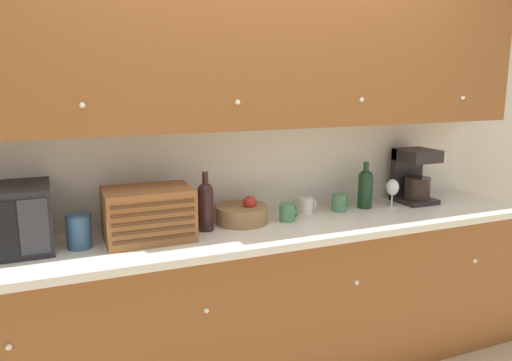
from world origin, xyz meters
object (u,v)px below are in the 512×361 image
object	(u,v)px
mug_patterned_third	(340,202)
wine_bottle	(365,187)
storage_canister	(79,231)
mug	(306,205)
mug_blue_second	(288,213)
coffee_maker	(414,175)
fruit_basket	(242,214)
bread_box	(148,214)
wine_glass	(392,188)
second_wine_bottle	(206,204)

from	to	relation	value
mug_patterned_third	wine_bottle	bearing A→B (deg)	0.05
storage_canister	mug	size ratio (longest dim) A/B	1.65
mug_blue_second	mug_patterned_third	size ratio (longest dim) A/B	0.98
mug_patterned_third	coffee_maker	bearing A→B (deg)	1.07
fruit_basket	bread_box	bearing A→B (deg)	-169.98
bread_box	wine_glass	xyz separation A→B (m)	(1.53, 0.05, -0.01)
coffee_maker	bread_box	bearing A→B (deg)	-176.16
wine_glass	coffee_maker	xyz separation A→B (m)	(0.22, 0.07, 0.05)
storage_canister	wine_glass	bearing A→B (deg)	1.44
bread_box	mug_patterned_third	distance (m)	1.19
storage_canister	second_wine_bottle	size ratio (longest dim) A/B	0.53
second_wine_bottle	bread_box	bearing A→B (deg)	-173.13
mug_blue_second	wine_bottle	world-z (taller)	wine_bottle
fruit_basket	wine_glass	size ratio (longest dim) A/B	1.64
mug_patterned_third	coffee_maker	distance (m)	0.58
mug_patterned_third	wine_glass	distance (m)	0.36
mug_blue_second	mug	distance (m)	0.21
storage_canister	fruit_basket	xyz separation A→B (m)	(0.87, 0.09, -0.03)
bread_box	wine_glass	world-z (taller)	bread_box
mug_blue_second	coffee_maker	size ratio (longest dim) A/B	0.29
mug_blue_second	wine_bottle	bearing A→B (deg)	7.75
mug_blue_second	bread_box	bearing A→B (deg)	-177.94
wine_glass	second_wine_bottle	bearing A→B (deg)	-179.42
bread_box	mug	world-z (taller)	bread_box
bread_box	fruit_basket	xyz separation A→B (m)	(0.54, 0.10, -0.08)
storage_canister	mug	xyz separation A→B (m)	(1.30, 0.14, -0.04)
coffee_maker	mug_patterned_third	bearing A→B (deg)	-178.93
second_wine_bottle	wine_bottle	distance (m)	1.06
fruit_basket	mug_blue_second	xyz separation A→B (m)	(0.25, -0.07, -0.00)
bread_box	coffee_maker	size ratio (longest dim) A/B	1.23
storage_canister	bread_box	distance (m)	0.34
bread_box	fruit_basket	world-z (taller)	bread_box
storage_canister	wine_glass	distance (m)	1.87
bread_box	fruit_basket	size ratio (longest dim) A/B	1.46
second_wine_bottle	mug_patterned_third	bearing A→B (deg)	4.55
bread_box	mug	size ratio (longest dim) A/B	4.23
wine_glass	coffee_maker	world-z (taller)	coffee_maker
storage_canister	mug	world-z (taller)	storage_canister
second_wine_bottle	mug_blue_second	size ratio (longest dim) A/B	3.11
mug_blue_second	wine_glass	world-z (taller)	wine_glass
bread_box	wine_bottle	xyz separation A→B (m)	(1.37, 0.11, 0.00)
bread_box	mug_patterned_third	xyz separation A→B (m)	(1.18, 0.11, -0.08)
mug	mug_patterned_third	xyz separation A→B (m)	(0.21, -0.03, 0.00)
bread_box	mug	xyz separation A→B (m)	(0.97, 0.14, -0.08)
fruit_basket	second_wine_bottle	bearing A→B (deg)	-165.84
second_wine_bottle	fruit_basket	xyz separation A→B (m)	(0.23, 0.06, -0.09)
fruit_basket	coffee_maker	xyz separation A→B (m)	(1.21, 0.02, 0.12)
fruit_basket	mug	size ratio (longest dim) A/B	2.90
fruit_basket	wine_glass	bearing A→B (deg)	-2.64
wine_glass	coffee_maker	distance (m)	0.23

